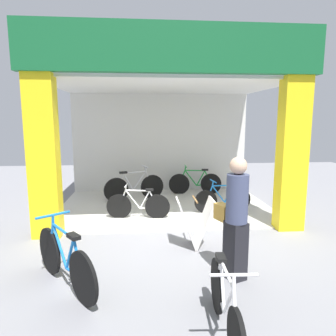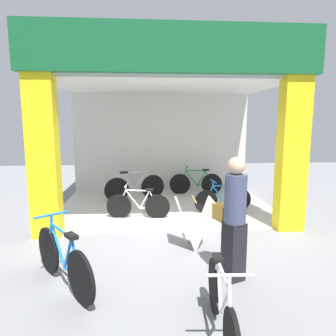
% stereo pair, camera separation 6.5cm
% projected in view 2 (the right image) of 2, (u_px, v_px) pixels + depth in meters
% --- Properties ---
extents(ground_plane, '(18.64, 18.64, 0.00)m').
position_uv_depth(ground_plane, '(171.00, 232.00, 6.11)').
color(ground_plane, gray).
rests_on(ground_plane, ground).
extents(shop_facade, '(5.52, 3.97, 3.92)m').
position_uv_depth(shop_facade, '(165.00, 126.00, 7.50)').
color(shop_facade, beige).
rests_on(shop_facade, ground).
extents(bicycle_inside_0, '(1.43, 0.39, 0.79)m').
position_uv_depth(bicycle_inside_0, '(138.00, 205.00, 6.88)').
color(bicycle_inside_0, black).
rests_on(bicycle_inside_0, ground).
extents(bicycle_inside_1, '(1.43, 0.39, 0.79)m').
position_uv_depth(bicycle_inside_1, '(223.00, 199.00, 7.37)').
color(bicycle_inside_1, black).
rests_on(bicycle_inside_1, ground).
extents(bicycle_inside_2, '(1.58, 0.43, 0.87)m').
position_uv_depth(bicycle_inside_2, '(196.00, 183.00, 9.13)').
color(bicycle_inside_2, black).
rests_on(bicycle_inside_2, ground).
extents(bicycle_inside_3, '(1.63, 0.64, 0.94)m').
position_uv_depth(bicycle_inside_3, '(135.00, 187.00, 8.45)').
color(bicycle_inside_3, black).
rests_on(bicycle_inside_3, ground).
extents(bicycle_parked_0, '(1.07, 1.40, 0.95)m').
position_uv_depth(bicycle_parked_0, '(63.00, 260.00, 4.06)').
color(bicycle_parked_0, black).
rests_on(bicycle_parked_0, ground).
extents(bicycle_parked_1, '(0.44, 1.58, 0.87)m').
position_uv_depth(bicycle_parked_1, '(222.00, 307.00, 3.09)').
color(bicycle_parked_1, black).
rests_on(bicycle_parked_1, ground).
extents(sandwich_board_sign, '(0.64, 0.46, 0.88)m').
position_uv_depth(sandwich_board_sign, '(194.00, 223.00, 5.35)').
color(sandwich_board_sign, silver).
rests_on(sandwich_board_sign, ground).
extents(pedestrian_1, '(0.43, 0.63, 1.73)m').
position_uv_depth(pedestrian_1, '(234.00, 217.00, 4.21)').
color(pedestrian_1, black).
rests_on(pedestrian_1, ground).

